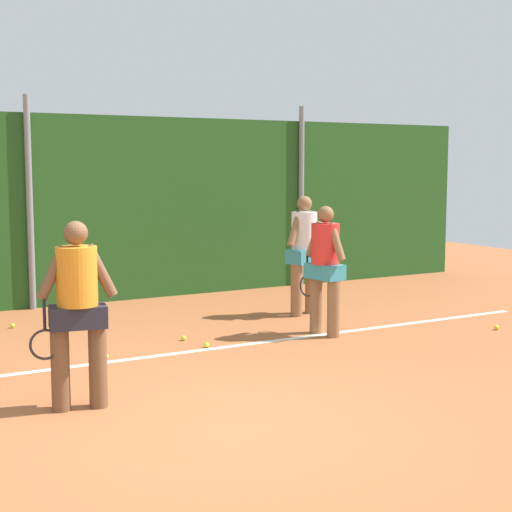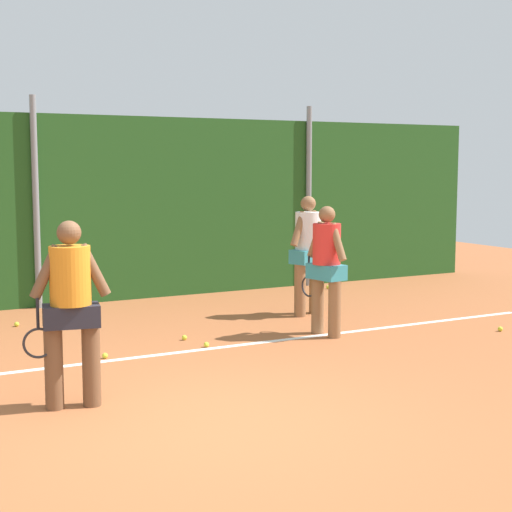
{
  "view_description": "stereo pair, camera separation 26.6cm",
  "coord_description": "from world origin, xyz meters",
  "px_view_note": "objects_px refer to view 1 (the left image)",
  "views": [
    {
      "loc": [
        -2.85,
        -5.81,
        2.23
      ],
      "look_at": [
        1.83,
        2.47,
        1.12
      ],
      "focal_mm": 54.65,
      "sensor_mm": 36.0,
      "label": 1
    },
    {
      "loc": [
        -2.62,
        -5.94,
        2.23
      ],
      "look_at": [
        1.83,
        2.47,
        1.12
      ],
      "focal_mm": 54.65,
      "sensor_mm": 36.0,
      "label": 2
    }
  ],
  "objects_px": {
    "player_midcourt": "(325,263)",
    "tennis_ball_0": "(207,345)",
    "player_backcourt_far": "(304,248)",
    "tennis_ball_7": "(106,357)",
    "player_foreground_near": "(77,305)",
    "tennis_ball_2": "(496,328)",
    "tennis_ball_5": "(184,338)",
    "tennis_ball_1": "(12,326)",
    "tennis_ball_6": "(321,287)",
    "tennis_ball_4": "(79,321)"
  },
  "relations": [
    {
      "from": "player_backcourt_far",
      "to": "tennis_ball_0",
      "type": "bearing_deg",
      "value": -169.93
    },
    {
      "from": "tennis_ball_2",
      "to": "tennis_ball_4",
      "type": "height_order",
      "value": "same"
    },
    {
      "from": "player_foreground_near",
      "to": "tennis_ball_2",
      "type": "bearing_deg",
      "value": -163.43
    },
    {
      "from": "tennis_ball_2",
      "to": "tennis_ball_7",
      "type": "xyz_separation_m",
      "value": [
        -5.15,
        1.05,
        0.0
      ]
    },
    {
      "from": "tennis_ball_4",
      "to": "player_foreground_near",
      "type": "bearing_deg",
      "value": -106.62
    },
    {
      "from": "tennis_ball_0",
      "to": "tennis_ball_6",
      "type": "distance_m",
      "value": 4.92
    },
    {
      "from": "tennis_ball_5",
      "to": "tennis_ball_7",
      "type": "height_order",
      "value": "same"
    },
    {
      "from": "player_foreground_near",
      "to": "tennis_ball_7",
      "type": "bearing_deg",
      "value": -105.11
    },
    {
      "from": "player_midcourt",
      "to": "tennis_ball_4",
      "type": "height_order",
      "value": "player_midcourt"
    },
    {
      "from": "player_midcourt",
      "to": "tennis_ball_6",
      "type": "relative_size",
      "value": 25.78
    },
    {
      "from": "player_backcourt_far",
      "to": "tennis_ball_4",
      "type": "distance_m",
      "value": 3.43
    },
    {
      "from": "player_midcourt",
      "to": "tennis_ball_2",
      "type": "height_order",
      "value": "player_midcourt"
    },
    {
      "from": "tennis_ball_7",
      "to": "tennis_ball_0",
      "type": "bearing_deg",
      "value": -1.68
    },
    {
      "from": "tennis_ball_1",
      "to": "tennis_ball_6",
      "type": "bearing_deg",
      "value": 7.68
    },
    {
      "from": "player_backcourt_far",
      "to": "tennis_ball_5",
      "type": "height_order",
      "value": "player_backcourt_far"
    },
    {
      "from": "player_midcourt",
      "to": "tennis_ball_0",
      "type": "distance_m",
      "value": 1.91
    },
    {
      "from": "player_foreground_near",
      "to": "tennis_ball_4",
      "type": "height_order",
      "value": "player_foreground_near"
    },
    {
      "from": "tennis_ball_1",
      "to": "tennis_ball_7",
      "type": "bearing_deg",
      "value": -76.57
    },
    {
      "from": "player_backcourt_far",
      "to": "tennis_ball_0",
      "type": "relative_size",
      "value": 26.9
    },
    {
      "from": "player_midcourt",
      "to": "tennis_ball_4",
      "type": "bearing_deg",
      "value": 39.41
    },
    {
      "from": "tennis_ball_4",
      "to": "player_midcourt",
      "type": "bearing_deg",
      "value": -41.62
    },
    {
      "from": "player_backcourt_far",
      "to": "tennis_ball_1",
      "type": "xyz_separation_m",
      "value": [
        -4.02,
        1.15,
        -0.97
      ]
    },
    {
      "from": "player_midcourt",
      "to": "tennis_ball_6",
      "type": "height_order",
      "value": "player_midcourt"
    },
    {
      "from": "tennis_ball_0",
      "to": "tennis_ball_4",
      "type": "height_order",
      "value": "same"
    },
    {
      "from": "tennis_ball_1",
      "to": "tennis_ball_0",
      "type": "bearing_deg",
      "value": -52.23
    },
    {
      "from": "player_foreground_near",
      "to": "tennis_ball_0",
      "type": "bearing_deg",
      "value": -131.36
    },
    {
      "from": "player_midcourt",
      "to": "tennis_ball_7",
      "type": "relative_size",
      "value": 25.78
    },
    {
      "from": "tennis_ball_1",
      "to": "tennis_ball_5",
      "type": "xyz_separation_m",
      "value": [
        1.73,
        -1.86,
        0.0
      ]
    },
    {
      "from": "tennis_ball_4",
      "to": "tennis_ball_7",
      "type": "xyz_separation_m",
      "value": [
        -0.34,
        -2.16,
        0.0
      ]
    },
    {
      "from": "player_backcourt_far",
      "to": "tennis_ball_2",
      "type": "relative_size",
      "value": 26.9
    },
    {
      "from": "player_backcourt_far",
      "to": "tennis_ball_7",
      "type": "height_order",
      "value": "player_backcourt_far"
    },
    {
      "from": "tennis_ball_7",
      "to": "player_foreground_near",
      "type": "bearing_deg",
      "value": -116.01
    },
    {
      "from": "player_foreground_near",
      "to": "tennis_ball_6",
      "type": "bearing_deg",
      "value": -130.38
    },
    {
      "from": "player_midcourt",
      "to": "tennis_ball_0",
      "type": "height_order",
      "value": "player_midcourt"
    },
    {
      "from": "player_midcourt",
      "to": "tennis_ball_6",
      "type": "distance_m",
      "value": 3.98
    },
    {
      "from": "tennis_ball_2",
      "to": "tennis_ball_6",
      "type": "height_order",
      "value": "same"
    },
    {
      "from": "player_backcourt_far",
      "to": "tennis_ball_4",
      "type": "relative_size",
      "value": 26.9
    },
    {
      "from": "tennis_ball_0",
      "to": "tennis_ball_5",
      "type": "relative_size",
      "value": 1.0
    },
    {
      "from": "player_foreground_near",
      "to": "tennis_ball_2",
      "type": "height_order",
      "value": "player_foreground_near"
    },
    {
      "from": "tennis_ball_1",
      "to": "tennis_ball_2",
      "type": "height_order",
      "value": "same"
    },
    {
      "from": "player_midcourt",
      "to": "tennis_ball_5",
      "type": "relative_size",
      "value": 25.78
    },
    {
      "from": "tennis_ball_0",
      "to": "tennis_ball_6",
      "type": "xyz_separation_m",
      "value": [
        3.81,
        3.11,
        0.0
      ]
    },
    {
      "from": "player_backcourt_far",
      "to": "tennis_ball_7",
      "type": "relative_size",
      "value": 26.9
    },
    {
      "from": "tennis_ball_0",
      "to": "tennis_ball_2",
      "type": "relative_size",
      "value": 1.0
    },
    {
      "from": "player_midcourt",
      "to": "player_backcourt_far",
      "type": "xyz_separation_m",
      "value": [
        0.53,
        1.32,
        0.05
      ]
    },
    {
      "from": "tennis_ball_0",
      "to": "tennis_ball_5",
      "type": "xyz_separation_m",
      "value": [
        -0.09,
        0.49,
        0.0
      ]
    },
    {
      "from": "player_midcourt",
      "to": "tennis_ball_4",
      "type": "distance_m",
      "value": 3.6
    },
    {
      "from": "tennis_ball_4",
      "to": "player_backcourt_far",
      "type": "bearing_deg",
      "value": -17.59
    },
    {
      "from": "player_foreground_near",
      "to": "tennis_ball_7",
      "type": "relative_size",
      "value": 26.23
    },
    {
      "from": "tennis_ball_5",
      "to": "tennis_ball_2",
      "type": "bearing_deg",
      "value": -20.72
    }
  ]
}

